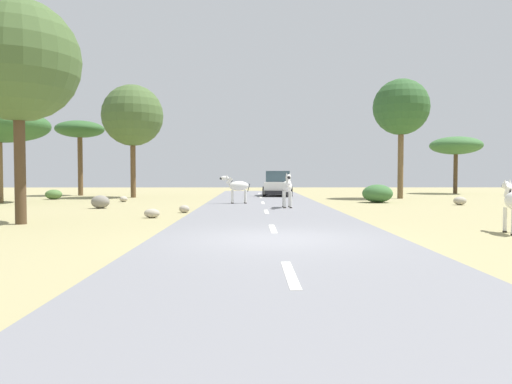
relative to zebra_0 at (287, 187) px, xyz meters
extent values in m
plane|color=#998E60|center=(-1.01, -10.27, -0.99)|extent=(90.00, 90.00, 0.00)
cube|color=slate|center=(-1.01, -10.27, -0.96)|extent=(6.00, 64.00, 0.05)
cube|color=silver|center=(-1.01, -14.27, -0.94)|extent=(0.16, 2.00, 0.01)
cube|color=silver|center=(-1.01, -8.27, -0.94)|extent=(0.16, 2.00, 0.01)
cube|color=silver|center=(-1.01, -2.27, -0.94)|extent=(0.16, 2.00, 0.01)
cube|color=silver|center=(-1.01, 3.73, -0.94)|extent=(0.16, 2.00, 0.01)
cube|color=silver|center=(-1.01, 9.73, -0.94)|extent=(0.16, 2.00, 0.01)
cube|color=silver|center=(-1.01, 15.73, -0.94)|extent=(0.16, 2.00, 0.01)
ellipsoid|color=silver|center=(0.00, 0.09, 0.02)|extent=(0.44, 1.09, 0.51)
cylinder|color=silver|center=(-0.14, -0.26, -0.57)|extent=(0.11, 0.11, 0.74)
cylinder|color=#28231E|center=(-0.14, -0.26, -0.92)|extent=(0.13, 0.13, 0.05)
cylinder|color=silver|center=(0.14, -0.26, -0.57)|extent=(0.11, 0.11, 0.74)
cylinder|color=#28231E|center=(0.14, -0.26, -0.92)|extent=(0.13, 0.13, 0.05)
cylinder|color=silver|center=(-0.14, 0.45, -0.57)|extent=(0.11, 0.11, 0.74)
cylinder|color=#28231E|center=(-0.14, 0.45, -0.92)|extent=(0.13, 0.13, 0.05)
cylinder|color=silver|center=(0.14, 0.45, -0.57)|extent=(0.11, 0.11, 0.74)
cylinder|color=#28231E|center=(0.14, 0.45, -0.92)|extent=(0.13, 0.13, 0.05)
cylinder|color=silver|center=(0.00, -0.43, 0.29)|extent=(0.20, 0.39, 0.44)
cube|color=black|center=(0.00, -0.43, 0.38)|extent=(0.04, 0.36, 0.30)
ellipsoid|color=silver|center=(0.00, -0.68, 0.45)|extent=(0.20, 0.48, 0.24)
ellipsoid|color=black|center=(0.00, -0.87, 0.43)|extent=(0.14, 0.17, 0.14)
cone|color=silver|center=(-0.07, -0.57, 0.57)|extent=(0.09, 0.09, 0.14)
cone|color=silver|center=(0.07, -0.57, 0.57)|extent=(0.09, 0.09, 0.14)
cylinder|color=black|center=(0.00, 0.64, -0.08)|extent=(0.04, 0.15, 0.44)
cylinder|color=silver|center=(5.21, -8.74, -0.65)|extent=(0.12, 0.12, 0.67)
cylinder|color=#28231E|center=(5.21, -8.74, -0.97)|extent=(0.13, 0.13, 0.04)
cylinder|color=silver|center=(5.36, -8.61, 0.12)|extent=(0.25, 0.38, 0.40)
cube|color=black|center=(5.36, -8.61, 0.20)|extent=(0.10, 0.33, 0.27)
ellipsoid|color=silver|center=(5.41, -8.39, 0.27)|extent=(0.26, 0.46, 0.22)
ellipsoid|color=black|center=(5.44, -8.22, 0.25)|extent=(0.15, 0.17, 0.13)
cone|color=silver|center=(5.45, -8.50, 0.38)|extent=(0.10, 0.10, 0.13)
cone|color=silver|center=(5.32, -8.48, 0.38)|extent=(0.10, 0.10, 0.13)
ellipsoid|color=silver|center=(-2.27, 3.22, -0.03)|extent=(1.07, 0.54, 0.49)
cylinder|color=silver|center=(-2.62, 3.31, -0.59)|extent=(0.12, 0.12, 0.70)
cylinder|color=#28231E|center=(-2.62, 3.31, -0.92)|extent=(0.13, 0.13, 0.05)
cylinder|color=silver|center=(-2.59, 3.05, -0.59)|extent=(0.12, 0.12, 0.70)
cylinder|color=#28231E|center=(-2.59, 3.05, -0.92)|extent=(0.13, 0.13, 0.05)
cylinder|color=silver|center=(-1.96, 3.39, -0.59)|extent=(0.12, 0.12, 0.70)
cylinder|color=#28231E|center=(-1.96, 3.39, -0.92)|extent=(0.13, 0.13, 0.05)
cylinder|color=silver|center=(-1.92, 3.13, -0.59)|extent=(0.12, 0.12, 0.70)
cylinder|color=#28231E|center=(-1.92, 3.13, -0.92)|extent=(0.13, 0.13, 0.05)
cylinder|color=silver|center=(-2.76, 3.16, 0.22)|extent=(0.39, 0.23, 0.41)
cube|color=black|center=(-2.76, 3.16, 0.30)|extent=(0.34, 0.08, 0.29)
ellipsoid|color=silver|center=(-3.00, 3.12, 0.37)|extent=(0.47, 0.24, 0.22)
ellipsoid|color=black|center=(-3.18, 3.10, 0.36)|extent=(0.17, 0.15, 0.13)
cone|color=silver|center=(-2.90, 3.20, 0.48)|extent=(0.09, 0.09, 0.13)
cone|color=silver|center=(-2.88, 3.07, 0.48)|extent=(0.09, 0.09, 0.13)
cylinder|color=black|center=(-1.76, 3.29, -0.13)|extent=(0.15, 0.06, 0.42)
cube|color=white|center=(0.24, 12.04, -0.36)|extent=(2.12, 4.33, 0.80)
cube|color=#334751|center=(0.26, 12.24, 0.42)|extent=(1.81, 2.32, 0.76)
cube|color=black|center=(0.07, 9.88, -0.63)|extent=(1.72, 0.29, 0.24)
cylinder|color=black|center=(-0.76, 10.76, -0.60)|extent=(0.27, 0.70, 0.68)
cylinder|color=black|center=(1.04, 10.62, -0.60)|extent=(0.27, 0.70, 0.68)
cylinder|color=black|center=(-0.55, 13.45, -0.60)|extent=(0.27, 0.70, 0.68)
cylinder|color=black|center=(1.25, 13.31, -0.60)|extent=(0.27, 0.70, 0.68)
cylinder|color=#4C3823|center=(-8.83, -6.50, 0.80)|extent=(0.34, 0.34, 3.58)
sphere|color=#425B2D|center=(-8.83, -6.50, 4.10)|extent=(3.77, 3.77, 3.77)
cylinder|color=brown|center=(7.93, 9.02, 1.23)|extent=(0.36, 0.36, 4.43)
sphere|color=#2D5628|center=(7.93, 9.02, 4.87)|extent=(3.56, 3.56, 3.56)
cylinder|color=#4C3823|center=(14.79, 16.73, 0.59)|extent=(0.32, 0.32, 3.15)
ellipsoid|color=#386633|center=(14.79, 16.73, 2.88)|extent=(4.07, 4.07, 1.43)
cylinder|color=brown|center=(-15.24, 4.42, 0.65)|extent=(0.33, 0.33, 3.28)
cylinder|color=brown|center=(-14.18, 13.57, 1.13)|extent=(0.35, 0.35, 4.25)
ellipsoid|color=#2D5628|center=(-14.18, 13.57, 3.87)|extent=(3.48, 3.48, 1.22)
cylinder|color=brown|center=(-9.56, 10.54, 0.94)|extent=(0.34, 0.34, 3.86)
sphere|color=#425B2D|center=(-9.56, 10.54, 4.50)|extent=(4.06, 4.06, 4.06)
ellipsoid|color=#386633|center=(5.33, 4.71, -0.49)|extent=(1.66, 1.50, 1.00)
ellipsoid|color=#4C7038|center=(-13.94, 8.23, -0.68)|extent=(1.02, 0.92, 0.61)
ellipsoid|color=#A89E8C|center=(-5.17, -4.42, -0.82)|extent=(0.56, 0.40, 0.33)
ellipsoid|color=#A89E8C|center=(-4.34, -2.14, -0.84)|extent=(0.42, 0.34, 0.31)
ellipsoid|color=#A89E8C|center=(-8.87, 5.52, -0.83)|extent=(0.44, 0.48, 0.32)
ellipsoid|color=#A89E8C|center=(8.97, 2.60, -0.78)|extent=(0.64, 0.54, 0.43)
ellipsoid|color=gray|center=(-8.54, 0.37, -0.69)|extent=(0.84, 0.65, 0.60)
camera|label=1|loc=(-1.59, -21.40, 0.57)|focal=33.39mm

